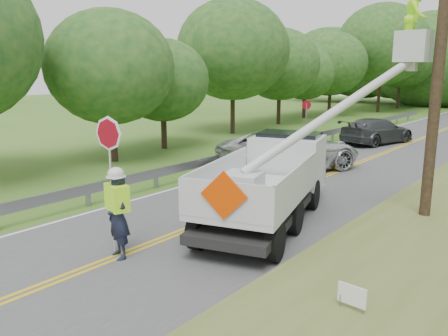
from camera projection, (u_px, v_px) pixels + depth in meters
The scene contains 10 objects.
ground at pixel (42, 287), 9.35m from camera, with size 140.00×140.00×0.00m, color #335F19.
road at pixel (338, 171), 20.01m from camera, with size 7.20×96.00×0.03m.
guardrail at pixel (272, 147), 23.05m from camera, with size 0.18×48.00×0.77m.
treeline_left at pixel (309, 55), 37.41m from camera, with size 10.70×54.99×11.12m.
flagger at pixel (118, 210), 10.56m from camera, with size 1.25×0.67×3.31m.
bucket_truck at pixel (286, 166), 13.71m from camera, with size 5.35×7.05×6.60m.
suv_silver at pixel (290, 150), 20.10m from camera, with size 2.97×6.45×1.79m, color silver.
suv_darkgrey at pixel (377, 131), 27.39m from camera, with size 2.14×5.26×1.53m, color #3C4043.
stop_sign_permanent at pixel (306, 115), 26.77m from camera, with size 0.43×0.40×2.64m.
yard_sign at pixel (352, 297), 7.82m from camera, with size 0.53×0.06×0.76m.
Camera 1 is at (8.33, -4.36, 4.37)m, focal length 36.43 mm.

